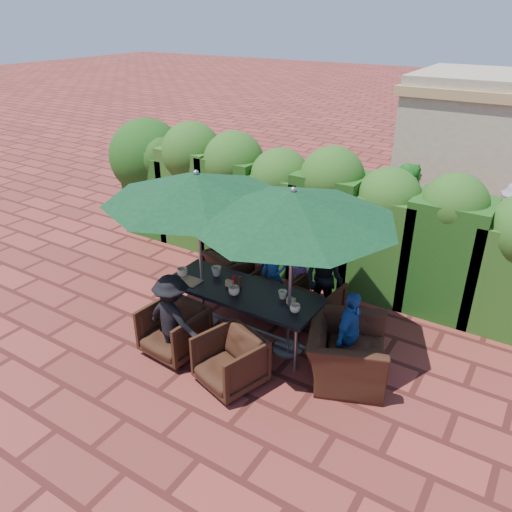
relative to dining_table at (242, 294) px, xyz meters
The scene contains 31 objects.
ground 0.71m from the dining_table, behind, with size 80.00×80.00×0.00m, color maroon.
dining_table is the anchor object (origin of this frame).
umbrella_left 1.69m from the dining_table, behind, with size 2.64×2.64×2.46m.
umbrella_right 1.73m from the dining_table, ahead, with size 2.75×2.75×2.46m.
chair_far_left 1.30m from the dining_table, 129.60° to the left, with size 0.82×0.77×0.84m, color black.
chair_far_mid 0.95m from the dining_table, 86.82° to the left, with size 0.70×0.65×0.72m, color black.
chair_far_right 1.22m from the dining_table, 49.60° to the left, with size 0.70×0.66×0.72m, color black.
chair_near_left 1.10m from the dining_table, 122.02° to the right, with size 0.77×0.73×0.80m, color black.
chair_near_right 1.18m from the dining_table, 64.58° to the right, with size 0.75×0.70×0.77m, color black.
chair_end_right 1.71m from the dining_table, ahead, with size 1.14×0.74×1.00m, color black.
adult_far_left 1.31m from the dining_table, 127.85° to the left, with size 0.70×0.42×1.42m, color white.
adult_far_mid 0.90m from the dining_table, 89.90° to the left, with size 0.41×0.33×1.14m, color #1B4B97.
adult_far_right 1.33m from the dining_table, 52.14° to the left, with size 0.64×0.39×1.34m, color black.
adult_near_left 1.11m from the dining_table, 114.31° to the right, with size 0.84×0.38×1.31m, color black.
adult_end_right 1.67m from the dining_table, ahead, with size 0.70×0.35×1.20m, color #1B4B97.
child_left 1.08m from the dining_table, 108.65° to the left, with size 0.33×0.27×0.91m, color #CD485F.
child_right 1.22m from the dining_table, 72.95° to the left, with size 0.32×0.26×0.88m, color #87489C.
pedestrian_a 4.28m from the dining_table, 75.23° to the left, with size 1.70×0.61×1.82m, color green.
pedestrian_b 4.78m from the dining_table, 64.61° to the left, with size 0.81×0.49×1.69m, color #CD485F.
pedestrian_c 5.32m from the dining_table, 55.87° to the left, with size 1.07×0.49×1.67m, color gray.
cup_a 1.03m from the dining_table, behind, with size 0.16×0.16×0.13m, color beige.
cup_b 0.62m from the dining_table, 164.77° to the left, with size 0.15×0.15×0.15m, color beige.
cup_c 0.22m from the dining_table, 98.55° to the right, with size 0.16×0.16×0.13m, color beige.
cup_d 0.63m from the dining_table, 10.47° to the left, with size 0.13×0.13×0.12m, color beige.
cup_e 0.94m from the dining_table, ahead, with size 0.15×0.15×0.12m, color beige.
ketchup_bottle 0.23m from the dining_table, 167.62° to the left, with size 0.04×0.04×0.17m, color #B20C0A.
sauce_bottle 0.19m from the dining_table, 142.94° to the left, with size 0.04×0.04×0.17m, color #4C230C.
serving_tray 0.85m from the dining_table, 165.26° to the right, with size 0.35×0.25×0.02m, color #A67C50.
number_block_left 0.25m from the dining_table, behind, with size 0.12×0.06×0.10m, color tan.
number_block_right 0.80m from the dining_table, ahead, with size 0.12×0.06×0.10m, color tan.
hedge_wall 2.44m from the dining_table, 100.91° to the left, with size 9.10×1.60×2.49m.
Camera 1 is at (3.72, -5.19, 4.42)m, focal length 35.00 mm.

